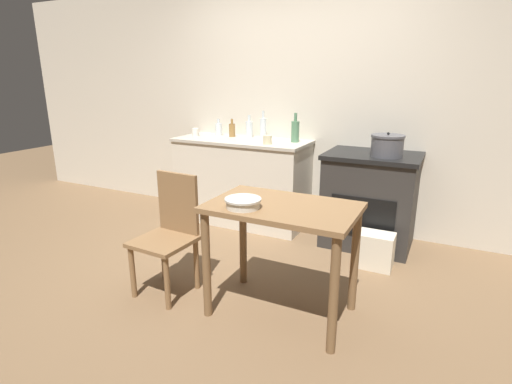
{
  "coord_description": "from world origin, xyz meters",
  "views": [
    {
      "loc": [
        1.49,
        -2.48,
        1.58
      ],
      "look_at": [
        0.0,
        0.52,
        0.6
      ],
      "focal_mm": 28.0,
      "sensor_mm": 36.0,
      "label": 1
    }
  ],
  "objects_px": {
    "bottle_far_left": "(249,129)",
    "bottle_center": "(232,130)",
    "chair": "(170,231)",
    "bottle_mid_left": "(263,128)",
    "work_table": "(282,225)",
    "cup_mid_right": "(267,140)",
    "bottle_center_left": "(219,129)",
    "flour_sack": "(375,250)",
    "stock_pot": "(387,146)",
    "cup_center_right": "(195,132)",
    "stove": "(370,200)",
    "bottle_left": "(295,131)",
    "mixing_bowl_large": "(243,202)"
  },
  "relations": [
    {
      "from": "bottle_mid_left",
      "to": "bottle_center",
      "type": "bearing_deg",
      "value": -173.96
    },
    {
      "from": "bottle_center",
      "to": "flour_sack",
      "type": "bearing_deg",
      "value": -19.57
    },
    {
      "from": "stock_pot",
      "to": "cup_center_right",
      "type": "relative_size",
      "value": 3.24
    },
    {
      "from": "bottle_center",
      "to": "cup_mid_right",
      "type": "relative_size",
      "value": 2.23
    },
    {
      "from": "stove",
      "to": "cup_center_right",
      "type": "bearing_deg",
      "value": -179.67
    },
    {
      "from": "stove",
      "to": "mixing_bowl_large",
      "type": "xyz_separation_m",
      "value": [
        -0.49,
        -1.63,
        0.37
      ]
    },
    {
      "from": "mixing_bowl_large",
      "to": "bottle_mid_left",
      "type": "bearing_deg",
      "value": 111.8
    },
    {
      "from": "stove",
      "to": "flour_sack",
      "type": "xyz_separation_m",
      "value": [
        0.16,
        -0.48,
        -0.3
      ]
    },
    {
      "from": "stove",
      "to": "bottle_far_left",
      "type": "bearing_deg",
      "value": 172.61
    },
    {
      "from": "stove",
      "to": "bottle_center",
      "type": "height_order",
      "value": "bottle_center"
    },
    {
      "from": "bottle_far_left",
      "to": "cup_center_right",
      "type": "height_order",
      "value": "bottle_far_left"
    },
    {
      "from": "bottle_left",
      "to": "cup_center_right",
      "type": "height_order",
      "value": "bottle_left"
    },
    {
      "from": "flour_sack",
      "to": "cup_mid_right",
      "type": "xyz_separation_m",
      "value": [
        -1.17,
        0.33,
        0.82
      ]
    },
    {
      "from": "bottle_far_left",
      "to": "bottle_center",
      "type": "distance_m",
      "value": 0.2
    },
    {
      "from": "stock_pot",
      "to": "flour_sack",
      "type": "bearing_deg",
      "value": -84.48
    },
    {
      "from": "cup_mid_right",
      "to": "stove",
      "type": "bearing_deg",
      "value": 8.32
    },
    {
      "from": "work_table",
      "to": "bottle_left",
      "type": "distance_m",
      "value": 1.7
    },
    {
      "from": "bottle_far_left",
      "to": "bottle_center",
      "type": "relative_size",
      "value": 1.23
    },
    {
      "from": "flour_sack",
      "to": "bottle_center",
      "type": "relative_size",
      "value": 1.55
    },
    {
      "from": "stock_pot",
      "to": "cup_center_right",
      "type": "height_order",
      "value": "stock_pot"
    },
    {
      "from": "work_table",
      "to": "bottle_center_left",
      "type": "xyz_separation_m",
      "value": [
        -1.47,
        1.62,
        0.36
      ]
    },
    {
      "from": "bottle_far_left",
      "to": "bottle_center_left",
      "type": "relative_size",
      "value": 1.29
    },
    {
      "from": "cup_center_right",
      "to": "bottle_far_left",
      "type": "bearing_deg",
      "value": 18.17
    },
    {
      "from": "mixing_bowl_large",
      "to": "cup_center_right",
      "type": "relative_size",
      "value": 2.59
    },
    {
      "from": "bottle_far_left",
      "to": "bottle_center",
      "type": "height_order",
      "value": "bottle_far_left"
    },
    {
      "from": "bottle_left",
      "to": "bottle_mid_left",
      "type": "distance_m",
      "value": 0.4
    },
    {
      "from": "chair",
      "to": "bottle_center_left",
      "type": "distance_m",
      "value": 1.87
    },
    {
      "from": "stove",
      "to": "bottle_far_left",
      "type": "xyz_separation_m",
      "value": [
        -1.38,
        0.18,
        0.57
      ]
    },
    {
      "from": "bottle_mid_left",
      "to": "bottle_center_left",
      "type": "relative_size",
      "value": 1.58
    },
    {
      "from": "chair",
      "to": "mixing_bowl_large",
      "type": "relative_size",
      "value": 3.85
    },
    {
      "from": "mixing_bowl_large",
      "to": "cup_mid_right",
      "type": "xyz_separation_m",
      "value": [
        -0.52,
        1.48,
        0.15
      ]
    },
    {
      "from": "stove",
      "to": "mixing_bowl_large",
      "type": "bearing_deg",
      "value": -106.78
    },
    {
      "from": "stove",
      "to": "bottle_left",
      "type": "bearing_deg",
      "value": 172.85
    },
    {
      "from": "stock_pot",
      "to": "bottle_far_left",
      "type": "height_order",
      "value": "bottle_far_left"
    },
    {
      "from": "bottle_mid_left",
      "to": "bottle_center_left",
      "type": "distance_m",
      "value": 0.55
    },
    {
      "from": "chair",
      "to": "bottle_mid_left",
      "type": "relative_size",
      "value": 3.02
    },
    {
      "from": "bottle_left",
      "to": "work_table",
      "type": "bearing_deg",
      "value": -71.47
    },
    {
      "from": "stock_pot",
      "to": "bottle_far_left",
      "type": "xyz_separation_m",
      "value": [
        -1.51,
        0.26,
        0.03
      ]
    },
    {
      "from": "stove",
      "to": "chair",
      "type": "xyz_separation_m",
      "value": [
        -1.16,
        -1.54,
        0.02
      ]
    },
    {
      "from": "stove",
      "to": "bottle_left",
      "type": "relative_size",
      "value": 3.02
    },
    {
      "from": "stove",
      "to": "bottle_center",
      "type": "bearing_deg",
      "value": 175.01
    },
    {
      "from": "stock_pot",
      "to": "cup_center_right",
      "type": "xyz_separation_m",
      "value": [
        -2.09,
        0.07,
        -0.02
      ]
    },
    {
      "from": "work_table",
      "to": "cup_mid_right",
      "type": "distance_m",
      "value": 1.54
    },
    {
      "from": "flour_sack",
      "to": "mixing_bowl_large",
      "type": "xyz_separation_m",
      "value": [
        -0.65,
        -1.15,
        0.67
      ]
    },
    {
      "from": "work_table",
      "to": "flour_sack",
      "type": "height_order",
      "value": "work_table"
    },
    {
      "from": "stock_pot",
      "to": "bottle_far_left",
      "type": "distance_m",
      "value": 1.53
    },
    {
      "from": "chair",
      "to": "bottle_far_left",
      "type": "distance_m",
      "value": 1.82
    },
    {
      "from": "work_table",
      "to": "stock_pot",
      "type": "xyz_separation_m",
      "value": [
        0.41,
        1.38,
        0.35
      ]
    },
    {
      "from": "stock_pot",
      "to": "bottle_mid_left",
      "type": "relative_size",
      "value": 0.98
    },
    {
      "from": "cup_center_right",
      "to": "bottle_center",
      "type": "bearing_deg",
      "value": 20.94
    }
  ]
}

